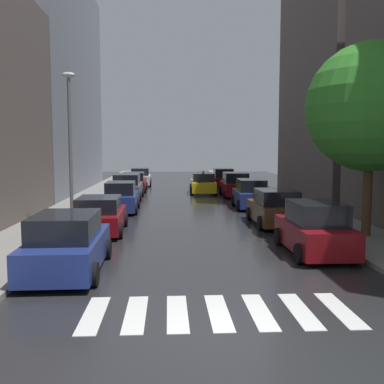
{
  "coord_description": "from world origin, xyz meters",
  "views": [
    {
      "loc": [
        -1.08,
        -8.06,
        3.57
      ],
      "look_at": [
        0.44,
        19.93,
        0.79
      ],
      "focal_mm": 41.24,
      "sensor_mm": 36.0,
      "label": 1
    }
  ],
  "objects_px": {
    "parked_car_right_nearest": "(315,230)",
    "parked_car_right_third": "(251,195)",
    "street_tree_right": "(371,107)",
    "parked_car_left_sixth": "(140,177)",
    "parked_car_right_fourth": "(235,185)",
    "taxi_midroad": "(203,184)",
    "lamp_post_left": "(70,137)",
    "parked_car_left_fourth": "(127,188)",
    "parked_car_left_second": "(100,216)",
    "parked_car_left_third": "(121,198)",
    "parked_car_left_fifth": "(134,182)",
    "parked_car_left_nearest": "(67,245)",
    "parked_car_right_second": "(275,208)",
    "parked_car_right_fifth": "(223,179)"
  },
  "relations": [
    {
      "from": "parked_car_right_nearest",
      "to": "parked_car_right_third",
      "type": "bearing_deg",
      "value": 0.53
    },
    {
      "from": "parked_car_right_nearest",
      "to": "street_tree_right",
      "type": "relative_size",
      "value": 0.54
    },
    {
      "from": "parked_car_left_sixth",
      "to": "parked_car_right_fourth",
      "type": "distance_m",
      "value": 12.31
    },
    {
      "from": "taxi_midroad",
      "to": "lamp_post_left",
      "type": "xyz_separation_m",
      "value": [
        -7.25,
        -14.37,
        3.33
      ]
    },
    {
      "from": "parked_car_left_fourth",
      "to": "taxi_midroad",
      "type": "xyz_separation_m",
      "value": [
        5.65,
        3.98,
        -0.07
      ]
    },
    {
      "from": "parked_car_left_second",
      "to": "parked_car_left_fourth",
      "type": "height_order",
      "value": "parked_car_left_fourth"
    },
    {
      "from": "parked_car_left_third",
      "to": "parked_car_left_fifth",
      "type": "bearing_deg",
      "value": -0.23
    },
    {
      "from": "parked_car_left_nearest",
      "to": "parked_car_right_fourth",
      "type": "distance_m",
      "value": 21.55
    },
    {
      "from": "parked_car_right_second",
      "to": "taxi_midroad",
      "type": "xyz_separation_m",
      "value": [
        -2.2,
        14.78,
        -0.01
      ]
    },
    {
      "from": "parked_car_left_fourth",
      "to": "lamp_post_left",
      "type": "xyz_separation_m",
      "value": [
        -1.6,
        -10.39,
        3.27
      ]
    },
    {
      "from": "parked_car_right_fifth",
      "to": "taxi_midroad",
      "type": "distance_m",
      "value": 4.33
    },
    {
      "from": "parked_car_right_fifth",
      "to": "taxi_midroad",
      "type": "xyz_separation_m",
      "value": [
        -2.07,
        -3.8,
        -0.07
      ]
    },
    {
      "from": "street_tree_right",
      "to": "lamp_post_left",
      "type": "height_order",
      "value": "street_tree_right"
    },
    {
      "from": "parked_car_left_sixth",
      "to": "taxi_midroad",
      "type": "relative_size",
      "value": 0.92
    },
    {
      "from": "parked_car_right_nearest",
      "to": "lamp_post_left",
      "type": "relative_size",
      "value": 0.59
    },
    {
      "from": "parked_car_left_third",
      "to": "taxi_midroad",
      "type": "xyz_separation_m",
      "value": [
        5.45,
        10.09,
        -0.03
      ]
    },
    {
      "from": "parked_car_right_third",
      "to": "parked_car_right_fourth",
      "type": "bearing_deg",
      "value": 1.25
    },
    {
      "from": "parked_car_left_fourth",
      "to": "parked_car_right_fourth",
      "type": "relative_size",
      "value": 0.99
    },
    {
      "from": "parked_car_left_second",
      "to": "parked_car_right_fourth",
      "type": "relative_size",
      "value": 0.89
    },
    {
      "from": "parked_car_right_nearest",
      "to": "parked_car_right_fourth",
      "type": "relative_size",
      "value": 0.85
    },
    {
      "from": "parked_car_left_nearest",
      "to": "parked_car_left_third",
      "type": "bearing_deg",
      "value": -2.04
    },
    {
      "from": "parked_car_left_fifth",
      "to": "lamp_post_left",
      "type": "bearing_deg",
      "value": 173.96
    },
    {
      "from": "parked_car_left_fourth",
      "to": "parked_car_right_third",
      "type": "xyz_separation_m",
      "value": [
        7.8,
        -4.95,
        -0.03
      ]
    },
    {
      "from": "lamp_post_left",
      "to": "parked_car_right_fifth",
      "type": "bearing_deg",
      "value": 62.84
    },
    {
      "from": "parked_car_left_third",
      "to": "parked_car_right_fifth",
      "type": "bearing_deg",
      "value": -29.6
    },
    {
      "from": "parked_car_left_third",
      "to": "parked_car_left_fourth",
      "type": "height_order",
      "value": "parked_car_left_fourth"
    },
    {
      "from": "parked_car_left_fifth",
      "to": "parked_car_right_fifth",
      "type": "height_order",
      "value": "parked_car_right_fifth"
    },
    {
      "from": "parked_car_right_fifth",
      "to": "taxi_midroad",
      "type": "bearing_deg",
      "value": 152.82
    },
    {
      "from": "taxi_midroad",
      "to": "lamp_post_left",
      "type": "bearing_deg",
      "value": 155.06
    },
    {
      "from": "lamp_post_left",
      "to": "parked_car_left_nearest",
      "type": "bearing_deg",
      "value": -78.9
    },
    {
      "from": "parked_car_right_fourth",
      "to": "lamp_post_left",
      "type": "xyz_separation_m",
      "value": [
        -9.48,
        -12.12,
        3.27
      ]
    },
    {
      "from": "parked_car_left_fourth",
      "to": "parked_car_right_nearest",
      "type": "xyz_separation_m",
      "value": [
        7.8,
        -16.5,
        -0.01
      ]
    },
    {
      "from": "parked_car_left_second",
      "to": "parked_car_left_fifth",
      "type": "height_order",
      "value": "parked_car_left_fifth"
    },
    {
      "from": "parked_car_right_third",
      "to": "street_tree_right",
      "type": "bearing_deg",
      "value": -160.97
    },
    {
      "from": "parked_car_right_fifth",
      "to": "lamp_post_left",
      "type": "relative_size",
      "value": 0.62
    },
    {
      "from": "parked_car_left_fifth",
      "to": "parked_car_right_third",
      "type": "distance_m",
      "value": 13.29
    },
    {
      "from": "parked_car_right_nearest",
      "to": "parked_car_left_third",
      "type": "bearing_deg",
      "value": 36.72
    },
    {
      "from": "parked_car_left_fifth",
      "to": "parked_car_right_second",
      "type": "xyz_separation_m",
      "value": [
        7.85,
        -16.61,
        0.03
      ]
    },
    {
      "from": "parked_car_left_fourth",
      "to": "street_tree_right",
      "type": "distance_m",
      "value": 18.26
    },
    {
      "from": "taxi_midroad",
      "to": "parked_car_right_nearest",
      "type": "bearing_deg",
      "value": -172.16
    },
    {
      "from": "parked_car_right_second",
      "to": "taxi_midroad",
      "type": "distance_m",
      "value": 14.94
    },
    {
      "from": "parked_car_left_nearest",
      "to": "street_tree_right",
      "type": "relative_size",
      "value": 0.6
    },
    {
      "from": "parked_car_left_second",
      "to": "parked_car_left_fourth",
      "type": "relative_size",
      "value": 0.89
    },
    {
      "from": "parked_car_left_fourth",
      "to": "parked_car_left_nearest",
      "type": "bearing_deg",
      "value": 179.56
    },
    {
      "from": "parked_car_left_nearest",
      "to": "parked_car_right_nearest",
      "type": "bearing_deg",
      "value": -77.86
    },
    {
      "from": "parked_car_left_nearest",
      "to": "parked_car_left_fourth",
      "type": "distance_m",
      "value": 18.31
    },
    {
      "from": "parked_car_right_fifth",
      "to": "parked_car_left_fourth",
      "type": "bearing_deg",
      "value": 136.6
    },
    {
      "from": "parked_car_left_nearest",
      "to": "parked_car_right_fourth",
      "type": "bearing_deg",
      "value": -22.45
    },
    {
      "from": "parked_car_left_third",
      "to": "parked_car_right_fourth",
      "type": "relative_size",
      "value": 0.86
    },
    {
      "from": "parked_car_right_second",
      "to": "street_tree_right",
      "type": "relative_size",
      "value": 0.57
    }
  ]
}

